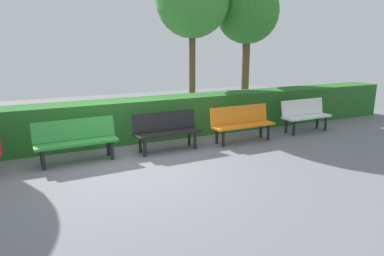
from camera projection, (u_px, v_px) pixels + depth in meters
The scene contains 8 objects.
ground_plane at pixel (139, 164), 7.13m from camera, with size 19.13×19.13×0.00m, color slate.
bench_white at pixel (305, 114), 9.60m from camera, with size 1.43×0.50×0.86m.
bench_orange at pixel (242, 122), 8.65m from camera, with size 1.62×0.50×0.86m.
bench_black at pixel (167, 129), 7.95m from camera, with size 1.52×0.51×0.86m.
bench_green at pixel (76, 139), 7.20m from camera, with size 1.65×0.54×0.86m.
hedge_row at pixel (152, 118), 8.95m from camera, with size 15.13×0.80×1.02m, color #266023.
tree_near at pixel (248, 13), 11.52m from camera, with size 2.05×2.05×4.33m.
tree_mid at pixel (192, 1), 10.66m from camera, with size 2.21×2.21×4.66m.
Camera 1 is at (1.87, 6.56, 2.43)m, focal length 33.32 mm.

